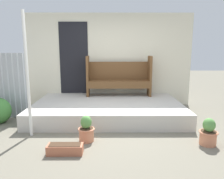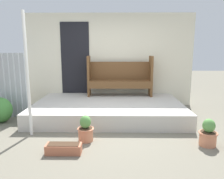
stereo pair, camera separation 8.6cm
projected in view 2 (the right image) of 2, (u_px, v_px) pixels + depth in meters
name	position (u px, v px, depth m)	size (l,w,h in m)	color
ground_plane	(108.00, 133.00, 4.31)	(24.00, 24.00, 0.00)	#706B5B
porch_slab	(108.00, 109.00, 5.35)	(3.53, 2.18, 0.35)	beige
house_wall	(108.00, 60.00, 6.23)	(4.73, 0.08, 2.60)	beige
support_post	(27.00, 75.00, 4.01)	(0.06, 0.06, 2.30)	white
bench	(120.00, 76.00, 5.99)	(1.75, 0.42, 1.09)	brown
flower_pot_left	(86.00, 130.00, 3.90)	(0.30, 0.30, 0.48)	tan
flower_pot_middle	(208.00, 134.00, 3.72)	(0.32, 0.32, 0.48)	tan
planter_box_rect	(64.00, 149.00, 3.46)	(0.56, 0.21, 0.16)	#B76647
shrub_by_fence	(0.00, 110.00, 4.87)	(0.54, 0.48, 0.57)	#478C3D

